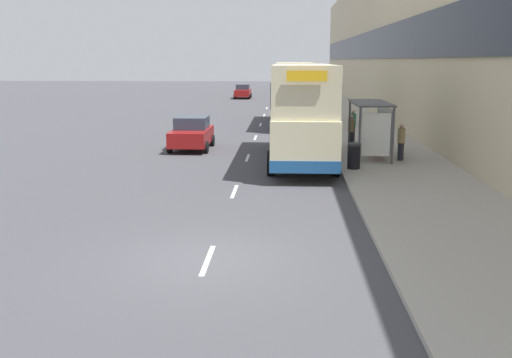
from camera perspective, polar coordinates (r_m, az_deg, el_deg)
ground_plane at (r=13.26m, az=-4.83°, el=-8.04°), size 220.00×220.00×0.00m
pavement at (r=51.27m, az=8.31°, el=6.77°), size 5.00×93.00×0.14m
terrace_facade at (r=51.63m, az=13.07°, el=13.65°), size 3.10×93.00×12.79m
lane_mark_0 at (r=13.21m, az=-4.86°, el=-8.09°), size 0.12×2.00×0.01m
lane_mark_1 at (r=19.86m, az=-2.17°, el=-1.25°), size 0.12×2.00×0.01m
lane_mark_2 at (r=26.66m, az=-0.85°, el=2.14°), size 0.12×2.00×0.01m
lane_mark_3 at (r=33.53m, az=-0.07°, el=4.14°), size 0.12×2.00×0.01m
lane_mark_4 at (r=40.43m, az=0.45°, el=5.46°), size 0.12×2.00×0.01m
lane_mark_5 at (r=47.34m, az=0.82°, el=6.40°), size 0.12×2.00×0.01m
lane_mark_6 at (r=54.27m, az=1.10°, el=7.10°), size 0.12×2.00×0.01m
bus_shelter at (r=26.29m, az=11.80°, el=5.87°), size 1.60×4.20×2.48m
double_decker_bus_near at (r=25.50m, az=4.61°, el=6.82°), size 2.85×10.61×4.30m
double_decker_bus_ahead at (r=40.16m, az=3.87°, el=8.66°), size 2.85×10.59×4.30m
car_0 at (r=56.02m, az=4.41°, el=8.05°), size 1.92×4.35×1.66m
car_1 at (r=75.47m, az=3.26°, el=9.05°), size 1.91×4.45×1.68m
car_2 at (r=29.35m, az=-6.45°, el=4.58°), size 2.01×3.90×1.66m
car_3 at (r=68.22m, az=-1.33°, el=8.76°), size 1.94×4.26×1.65m
pedestrian_at_shelter at (r=31.39m, az=9.64°, el=5.33°), size 0.35×0.35×1.74m
pedestrian_1 at (r=25.93m, az=14.31°, el=3.64°), size 0.32×0.32×1.62m
pedestrian_2 at (r=29.32m, az=9.47°, el=4.80°), size 0.33×0.33×1.65m
litter_bin at (r=23.53m, az=9.76°, el=2.30°), size 0.55×0.55×1.05m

